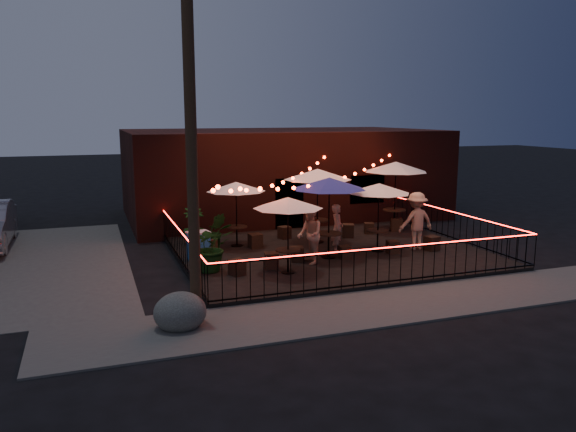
{
  "coord_description": "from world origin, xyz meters",
  "views": [
    {
      "loc": [
        -7.58,
        -14.96,
        4.74
      ],
      "look_at": [
        -1.34,
        2.45,
        1.36
      ],
      "focal_mm": 35.0,
      "sensor_mm": 36.0,
      "label": 1
    }
  ],
  "objects_px": {
    "cafe_table_1": "(236,188)",
    "boulder": "(180,312)",
    "cafe_table_4": "(379,189)",
    "cafe_table_0": "(288,204)",
    "cooler": "(199,245)",
    "utility_pole": "(191,148)",
    "cafe_table_3": "(318,175)",
    "cafe_table_2": "(329,185)",
    "cafe_table_5": "(396,168)"
  },
  "relations": [
    {
      "from": "cafe_table_1",
      "to": "boulder",
      "type": "distance_m",
      "value": 7.65
    },
    {
      "from": "cafe_table_4",
      "to": "boulder",
      "type": "bearing_deg",
      "value": -148.91
    },
    {
      "from": "cafe_table_0",
      "to": "cafe_table_4",
      "type": "relative_size",
      "value": 1.04
    },
    {
      "from": "cafe_table_1",
      "to": "boulder",
      "type": "height_order",
      "value": "cafe_table_1"
    },
    {
      "from": "cooler",
      "to": "boulder",
      "type": "relative_size",
      "value": 0.89
    },
    {
      "from": "utility_pole",
      "to": "cafe_table_3",
      "type": "bearing_deg",
      "value": 47.23
    },
    {
      "from": "cafe_table_3",
      "to": "cafe_table_4",
      "type": "distance_m",
      "value": 2.41
    },
    {
      "from": "utility_pole",
      "to": "cafe_table_3",
      "type": "relative_size",
      "value": 2.55
    },
    {
      "from": "cafe_table_0",
      "to": "cafe_table_2",
      "type": "bearing_deg",
      "value": 33.85
    },
    {
      "from": "cafe_table_1",
      "to": "boulder",
      "type": "relative_size",
      "value": 2.32
    },
    {
      "from": "utility_pole",
      "to": "cooler",
      "type": "distance_m",
      "value": 6.09
    },
    {
      "from": "cooler",
      "to": "cafe_table_4",
      "type": "bearing_deg",
      "value": -19.26
    },
    {
      "from": "cafe_table_4",
      "to": "cafe_table_3",
      "type": "bearing_deg",
      "value": 126.32
    },
    {
      "from": "cafe_table_1",
      "to": "utility_pole",
      "type": "bearing_deg",
      "value": -112.38
    },
    {
      "from": "cafe_table_0",
      "to": "cooler",
      "type": "bearing_deg",
      "value": 132.41
    },
    {
      "from": "cafe_table_2",
      "to": "cafe_table_5",
      "type": "height_order",
      "value": "cafe_table_5"
    },
    {
      "from": "cafe_table_4",
      "to": "cooler",
      "type": "xyz_separation_m",
      "value": [
        -5.92,
        0.92,
        -1.65
      ]
    },
    {
      "from": "boulder",
      "to": "cafe_table_1",
      "type": "bearing_deg",
      "value": 65.69
    },
    {
      "from": "cafe_table_4",
      "to": "cafe_table_5",
      "type": "relative_size",
      "value": 0.89
    },
    {
      "from": "cooler",
      "to": "boulder",
      "type": "height_order",
      "value": "cooler"
    },
    {
      "from": "cafe_table_1",
      "to": "boulder",
      "type": "bearing_deg",
      "value": -114.31
    },
    {
      "from": "cafe_table_0",
      "to": "cafe_table_1",
      "type": "distance_m",
      "value": 3.84
    },
    {
      "from": "utility_pole",
      "to": "boulder",
      "type": "xyz_separation_m",
      "value": [
        -0.44,
        -0.4,
        -3.6
      ]
    },
    {
      "from": "cafe_table_2",
      "to": "cafe_table_5",
      "type": "xyz_separation_m",
      "value": [
        4.19,
        3.04,
        0.13
      ]
    },
    {
      "from": "cafe_table_0",
      "to": "cafe_table_3",
      "type": "bearing_deg",
      "value": 55.37
    },
    {
      "from": "utility_pole",
      "to": "cafe_table_0",
      "type": "bearing_deg",
      "value": 39.06
    },
    {
      "from": "cafe_table_2",
      "to": "cooler",
      "type": "distance_m",
      "value": 4.59
    },
    {
      "from": "cafe_table_2",
      "to": "cafe_table_5",
      "type": "distance_m",
      "value": 5.18
    },
    {
      "from": "cafe_table_5",
      "to": "cooler",
      "type": "relative_size",
      "value": 3.04
    },
    {
      "from": "cafe_table_5",
      "to": "cafe_table_3",
      "type": "bearing_deg",
      "value": -166.48
    },
    {
      "from": "utility_pole",
      "to": "cafe_table_4",
      "type": "bearing_deg",
      "value": 30.27
    },
    {
      "from": "cafe_table_5",
      "to": "cooler",
      "type": "bearing_deg",
      "value": -167.02
    },
    {
      "from": "cooler",
      "to": "cafe_table_1",
      "type": "bearing_deg",
      "value": 30.73
    },
    {
      "from": "cafe_table_3",
      "to": "cooler",
      "type": "height_order",
      "value": "cafe_table_3"
    },
    {
      "from": "cafe_table_0",
      "to": "cafe_table_3",
      "type": "distance_m",
      "value": 4.13
    },
    {
      "from": "cafe_table_1",
      "to": "cafe_table_5",
      "type": "bearing_deg",
      "value": 4.08
    },
    {
      "from": "cafe_table_4",
      "to": "cooler",
      "type": "height_order",
      "value": "cafe_table_4"
    },
    {
      "from": "cafe_table_3",
      "to": "boulder",
      "type": "bearing_deg",
      "value": -133.09
    },
    {
      "from": "cafe_table_0",
      "to": "cafe_table_4",
      "type": "height_order",
      "value": "cafe_table_4"
    },
    {
      "from": "cafe_table_2",
      "to": "cafe_table_1",
      "type": "bearing_deg",
      "value": 132.87
    },
    {
      "from": "cafe_table_0",
      "to": "cafe_table_1",
      "type": "relative_size",
      "value": 1.08
    },
    {
      "from": "cafe_table_1",
      "to": "cafe_table_3",
      "type": "bearing_deg",
      "value": -8.23
    },
    {
      "from": "cafe_table_2",
      "to": "cooler",
      "type": "relative_size",
      "value": 2.85
    },
    {
      "from": "cafe_table_3",
      "to": "boulder",
      "type": "distance_m",
      "value": 8.98
    },
    {
      "from": "cafe_table_1",
      "to": "cooler",
      "type": "distance_m",
      "value": 2.69
    },
    {
      "from": "cafe_table_3",
      "to": "cafe_table_5",
      "type": "height_order",
      "value": "cafe_table_5"
    },
    {
      "from": "cooler",
      "to": "cafe_table_3",
      "type": "bearing_deg",
      "value": 2.08
    },
    {
      "from": "utility_pole",
      "to": "cafe_table_5",
      "type": "xyz_separation_m",
      "value": [
        9.2,
        6.85,
        -1.34
      ]
    },
    {
      "from": "cafe_table_1",
      "to": "cooler",
      "type": "bearing_deg",
      "value": -138.82
    },
    {
      "from": "cafe_table_3",
      "to": "cafe_table_4",
      "type": "bearing_deg",
      "value": -53.68
    }
  ]
}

